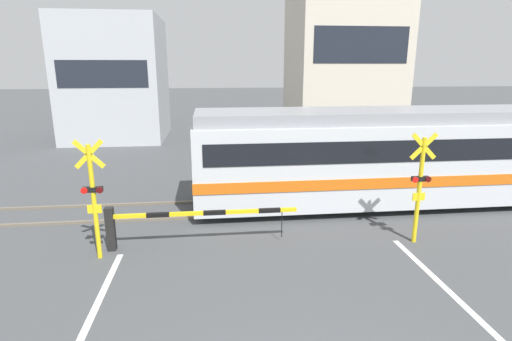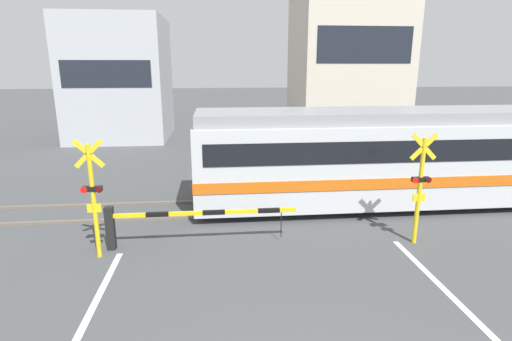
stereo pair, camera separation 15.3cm
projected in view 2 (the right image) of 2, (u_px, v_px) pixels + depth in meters
rail_track_near at (254, 215)px, 12.16m from camera, size 50.00×0.10×0.08m
rail_track_far at (250, 200)px, 13.54m from camera, size 50.00×0.10×0.08m
commuter_train at (429, 154)px, 12.99m from camera, size 15.21×2.73×3.12m
crossing_barrier_near at (165, 220)px, 9.96m from camera, size 4.76×0.20×1.12m
crossing_barrier_far at (305, 161)px, 15.98m from camera, size 4.76×0.20×1.12m
crossing_signal_left at (93, 194)px, 9.21m from camera, size 0.68×0.15×2.88m
crossing_signal_right at (420, 184)px, 9.97m from camera, size 0.68×0.15×2.88m
pedestrian at (207, 144)px, 18.48m from camera, size 0.38×0.22×1.65m
building_left_of_street at (120, 79)px, 24.71m from camera, size 5.71×6.31×7.29m
building_right_of_street at (347, 55)px, 25.71m from camera, size 6.62×6.31×10.16m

